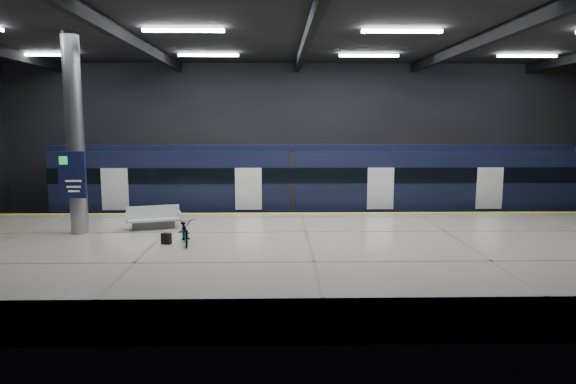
{
  "coord_description": "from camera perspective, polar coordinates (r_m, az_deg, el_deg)",
  "views": [
    {
      "loc": [
        -1.03,
        -18.93,
        4.94
      ],
      "look_at": [
        -0.59,
        1.5,
        2.2
      ],
      "focal_mm": 32.0,
      "sensor_mm": 36.0,
      "label": 1
    }
  ],
  "objects": [
    {
      "name": "ground",
      "position": [
        19.59,
        1.83,
        -6.97
      ],
      "size": [
        30.0,
        30.0,
        0.0
      ],
      "primitive_type": "plane",
      "color": "black",
      "rests_on": "ground"
    },
    {
      "name": "room_shell",
      "position": [
        18.97,
        1.9,
        9.99
      ],
      "size": [
        30.1,
        16.1,
        8.05
      ],
      "color": "black",
      "rests_on": "ground"
    },
    {
      "name": "platform",
      "position": [
        17.04,
        2.29,
        -7.3
      ],
      "size": [
        30.0,
        11.0,
        1.1
      ],
      "primitive_type": "cube",
      "color": "#B5AE99",
      "rests_on": "ground"
    },
    {
      "name": "safety_strip",
      "position": [
        22.04,
        1.47,
        -2.38
      ],
      "size": [
        30.0,
        0.4,
        0.01
      ],
      "primitive_type": "cube",
      "color": "gold",
      "rests_on": "platform"
    },
    {
      "name": "rails",
      "position": [
        24.93,
        1.16,
        -3.61
      ],
      "size": [
        30.0,
        1.52,
        0.16
      ],
      "color": "gray",
      "rests_on": "ground"
    },
    {
      "name": "train",
      "position": [
        24.84,
        6.88,
        0.92
      ],
      "size": [
        29.4,
        2.84,
        3.79
      ],
      "color": "black",
      "rests_on": "ground"
    },
    {
      "name": "bench",
      "position": [
        19.48,
        -14.72,
        -3.08
      ],
      "size": [
        2.08,
        1.34,
        0.85
      ],
      "rotation": [
        0.0,
        0.0,
        0.3
      ],
      "color": "#595B60",
      "rests_on": "platform"
    },
    {
      "name": "bicycle",
      "position": [
        16.78,
        -11.39,
        -4.21
      ],
      "size": [
        1.0,
        1.77,
        0.88
      ],
      "primitive_type": "imported",
      "rotation": [
        0.0,
        0.0,
        0.26
      ],
      "color": "#99999E",
      "rests_on": "platform"
    },
    {
      "name": "pannier_bag",
      "position": [
        16.95,
        -13.37,
        -5.06
      ],
      "size": [
        0.34,
        0.26,
        0.35
      ],
      "primitive_type": "cube",
      "rotation": [
        0.0,
        0.0,
        -0.31
      ],
      "color": "black",
      "rests_on": "platform"
    },
    {
      "name": "info_column",
      "position": [
        19.22,
        -22.61,
        5.63
      ],
      "size": [
        0.9,
        0.78,
        6.9
      ],
      "color": "#9EA0A5",
      "rests_on": "platform"
    }
  ]
}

